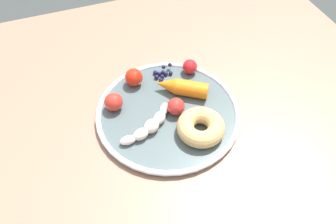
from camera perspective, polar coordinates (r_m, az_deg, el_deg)
name	(u,v)px	position (r m, az deg, el deg)	size (l,w,h in m)	color
ground_plane	(180,223)	(1.42, 2.01, -18.25)	(6.00, 6.00, 0.00)	#363B39
dining_table	(187,126)	(0.86, 3.15, -2.42)	(1.08, 1.00, 0.72)	#8C6651
plate	(168,113)	(0.78, 0.00, -0.14)	(0.33, 0.33, 0.02)	#465456
banana	(150,125)	(0.73, -3.10, -2.29)	(0.14, 0.09, 0.03)	#F9D4C2
carrot_orange	(181,87)	(0.80, 2.27, 4.20)	(0.13, 0.10, 0.04)	orange
donut	(201,127)	(0.73, 5.56, -2.55)	(0.10, 0.10, 0.04)	tan
blueberry_pile	(162,73)	(0.85, -0.98, 6.53)	(0.06, 0.05, 0.02)	#191638
tomato_near	(134,77)	(0.82, -5.80, 5.85)	(0.04, 0.04, 0.04)	red
tomato_mid	(113,102)	(0.77, -9.19, 1.69)	(0.04, 0.04, 0.04)	red
tomato_far	(190,67)	(0.85, 3.72, 7.64)	(0.04, 0.04, 0.04)	red
tomato_extra	(176,106)	(0.76, 1.35, 0.94)	(0.04, 0.04, 0.04)	red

